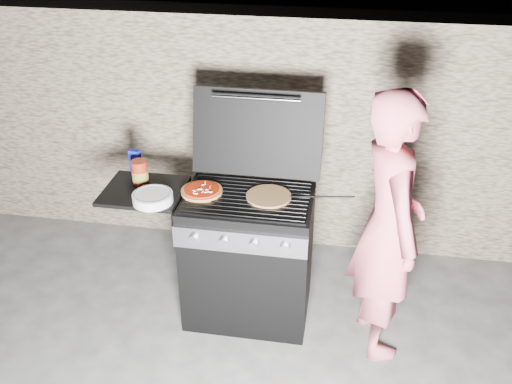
% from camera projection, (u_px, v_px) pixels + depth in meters
% --- Properties ---
extents(ground, '(50.00, 50.00, 0.00)m').
position_uv_depth(ground, '(249.00, 310.00, 3.95)').
color(ground, '#3D3C3B').
extents(stone_wall, '(8.00, 0.35, 1.80)m').
position_uv_depth(stone_wall, '(272.00, 130.00, 4.40)').
color(stone_wall, gray).
rests_on(stone_wall, ground).
extents(gas_grill, '(1.34, 0.79, 0.91)m').
position_uv_depth(gas_grill, '(211.00, 253.00, 3.76)').
color(gas_grill, black).
rests_on(gas_grill, ground).
extents(pizza_topped, '(0.28, 0.28, 0.03)m').
position_uv_depth(pizza_topped, '(202.00, 190.00, 3.54)').
color(pizza_topped, tan).
rests_on(pizza_topped, gas_grill).
extents(pizza_plain, '(0.32, 0.32, 0.01)m').
position_uv_depth(pizza_plain, '(269.00, 196.00, 3.49)').
color(pizza_plain, tan).
rests_on(pizza_plain, gas_grill).
extents(sauce_jar, '(0.10, 0.10, 0.16)m').
position_uv_depth(sauce_jar, '(140.00, 172.00, 3.63)').
color(sauce_jar, maroon).
rests_on(sauce_jar, gas_grill).
extents(blue_carton, '(0.08, 0.05, 0.16)m').
position_uv_depth(blue_carton, '(135.00, 161.00, 3.77)').
color(blue_carton, '#111998').
rests_on(blue_carton, gas_grill).
extents(plate_stack, '(0.26, 0.26, 0.06)m').
position_uv_depth(plate_stack, '(153.00, 198.00, 3.45)').
color(plate_stack, silver).
rests_on(plate_stack, gas_grill).
extents(person, '(0.56, 0.71, 1.70)m').
position_uv_depth(person, '(388.00, 228.00, 3.31)').
color(person, '#D75C6C').
rests_on(person, ground).
extents(tongs, '(0.40, 0.07, 0.08)m').
position_uv_depth(tongs, '(321.00, 197.00, 3.41)').
color(tongs, black).
rests_on(tongs, gas_grill).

